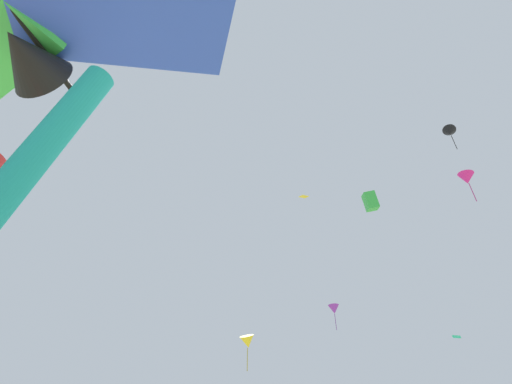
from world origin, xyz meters
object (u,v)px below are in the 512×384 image
at_px(held_stunt_kite, 27,17).
at_px(distant_kite_yellow_high_left, 304,196).
at_px(distant_kite_teal_high_right, 457,336).
at_px(distant_kite_purple_overhead_distant, 334,309).
at_px(distant_kite_magenta_far_center, 467,179).
at_px(distant_kite_yellow_mid_left, 248,342).
at_px(distant_kite_black_low_left, 450,132).
at_px(distant_kite_green_mid_right, 370,201).

distance_m(held_stunt_kite, distant_kite_yellow_high_left, 23.47).
bearing_deg(distant_kite_teal_high_right, distant_kite_purple_overhead_distant, -148.92).
distance_m(distant_kite_magenta_far_center, distant_kite_teal_high_right, 14.50).
xyz_separation_m(distant_kite_yellow_mid_left, distant_kite_yellow_high_left, (7.94, -10.63, 6.95)).
relative_size(held_stunt_kite, distant_kite_teal_high_right, 2.12).
height_order(distant_kite_yellow_mid_left, distant_kite_black_low_left, distant_kite_black_low_left).
distance_m(distant_kite_yellow_mid_left, distant_kite_teal_high_right, 17.57).
xyz_separation_m(held_stunt_kite, distant_kite_green_mid_right, (1.85, 15.50, 8.53)).
distance_m(distant_kite_purple_overhead_distant, distant_kite_teal_high_right, 10.78).
relative_size(distant_kite_green_mid_right, distant_kite_black_low_left, 0.57).
height_order(held_stunt_kite, distant_kite_yellow_mid_left, distant_kite_yellow_mid_left).
relative_size(distant_kite_yellow_mid_left, distant_kite_teal_high_right, 3.62).
relative_size(distant_kite_purple_overhead_distant, distant_kite_teal_high_right, 2.25).
height_order(held_stunt_kite, distant_kite_yellow_high_left, distant_kite_yellow_high_left).
bearing_deg(distant_kite_magenta_far_center, held_stunt_kite, -111.41).
bearing_deg(held_stunt_kite, distant_kite_teal_high_right, 78.27).
bearing_deg(distant_kite_purple_overhead_distant, distant_kite_yellow_high_left, -90.90).
bearing_deg(distant_kite_black_low_left, distant_kite_teal_high_right, 91.35).
bearing_deg(distant_kite_magenta_far_center, distant_kite_yellow_mid_left, 154.02).
distance_m(distant_kite_yellow_high_left, distant_kite_green_mid_right, 7.09).
bearing_deg(distant_kite_purple_overhead_distant, distant_kite_black_low_left, -47.59).
xyz_separation_m(distant_kite_magenta_far_center, distant_kite_teal_high_right, (-1.32, 12.58, -7.08)).
bearing_deg(distant_kite_yellow_high_left, distant_kite_magenta_far_center, 8.57).
xyz_separation_m(distant_kite_yellow_high_left, distant_kite_green_mid_right, (4.07, -4.23, -3.97)).
xyz_separation_m(distant_kite_magenta_far_center, distant_kite_black_low_left, (-0.95, -3.33, 1.43)).
xyz_separation_m(held_stunt_kite, distant_kite_black_low_left, (7.42, 18.00, 14.04)).
relative_size(distant_kite_black_low_left, distant_kite_teal_high_right, 2.21).
height_order(held_stunt_kite, distant_kite_magenta_far_center, distant_kite_magenta_far_center).
bearing_deg(held_stunt_kite, distant_kite_yellow_mid_left, 108.52).
xyz_separation_m(distant_kite_purple_overhead_distant, distant_kite_black_low_left, (9.51, -10.41, 6.96)).
height_order(distant_kite_yellow_mid_left, distant_kite_yellow_high_left, distant_kite_yellow_high_left).
height_order(distant_kite_magenta_far_center, distant_kite_black_low_left, distant_kite_black_low_left).
height_order(distant_kite_yellow_mid_left, distant_kite_magenta_far_center, distant_kite_magenta_far_center).
bearing_deg(distant_kite_yellow_mid_left, distant_kite_teal_high_right, 11.66).
bearing_deg(distant_kite_purple_overhead_distant, distant_kite_yellow_mid_left, 166.41).
xyz_separation_m(distant_kite_yellow_high_left, distant_kite_teal_high_right, (9.27, 14.18, -6.98)).
bearing_deg(distant_kite_black_low_left, distant_kite_yellow_high_left, 169.81).
relative_size(distant_kite_yellow_high_left, distant_kite_green_mid_right, 0.54).
relative_size(distant_kite_green_mid_right, distant_kite_teal_high_right, 1.25).
height_order(held_stunt_kite, distant_kite_purple_overhead_distant, distant_kite_purple_overhead_distant).
relative_size(held_stunt_kite, distant_kite_magenta_far_center, 0.81).
height_order(distant_kite_black_low_left, distant_kite_teal_high_right, distant_kite_black_low_left).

